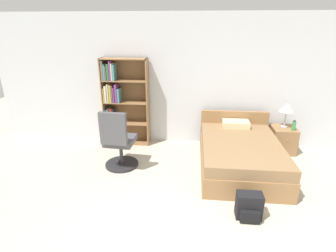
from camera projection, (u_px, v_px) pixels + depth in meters
The scene contains 8 objects.
wall_back at pixel (212, 82), 5.21m from camera, with size 9.00×0.06×2.60m.
bookshelf at pixel (120, 101), 5.33m from camera, with size 0.92×0.30×1.77m.
bed at pixel (239, 153), 4.56m from camera, with size 1.32×1.91×0.76m.
office_chair at pixel (119, 143), 4.45m from camera, with size 0.58×0.63×1.08m.
nightstand at pixel (282, 139), 5.15m from camera, with size 0.44×0.49×0.50m.
table_lamp at pixel (287, 108), 4.94m from camera, with size 0.27×0.27×0.48m.
water_bottle at pixel (294, 126), 4.91m from camera, with size 0.07×0.07×0.19m.
backpack_black at pixel (249, 207), 3.36m from camera, with size 0.32×0.25×0.35m.
Camera 1 is at (-0.36, -2.01, 2.34)m, focal length 28.00 mm.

